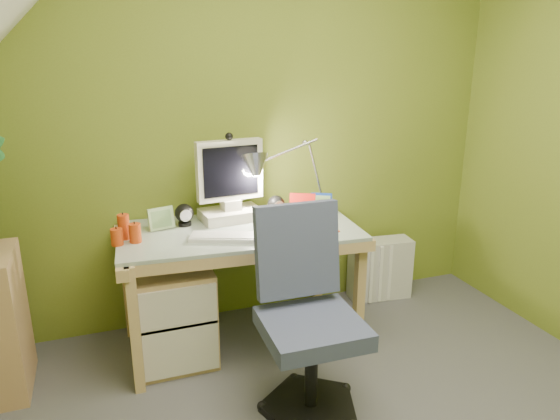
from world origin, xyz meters
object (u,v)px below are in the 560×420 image
object	(u,v)px
radiator	(380,269)
task_chair	(312,326)
desk_lamp	(304,159)
monitor	(230,177)
desk	(241,286)

from	to	relation	value
radiator	task_chair	bearing A→B (deg)	-127.91
desk_lamp	task_chair	xyz separation A→B (m)	(-0.31, -0.89, -0.57)
monitor	task_chair	bearing A→B (deg)	-86.72
desk	monitor	xyz separation A→B (m)	(0.00, 0.18, 0.60)
desk	task_chair	xyz separation A→B (m)	(0.14, -0.71, 0.10)
monitor	task_chair	xyz separation A→B (m)	(0.14, -0.89, -0.49)
task_chair	desk_lamp	bearing A→B (deg)	71.74
desk	desk_lamp	bearing A→B (deg)	25.75
task_chair	desk	bearing A→B (deg)	102.16
desk	monitor	bearing A→B (deg)	93.95
monitor	task_chair	world-z (taller)	monitor
desk_lamp	radiator	distance (m)	1.00
desk_lamp	task_chair	world-z (taller)	desk_lamp
desk	monitor	size ratio (longest dim) A/B	2.58
monitor	desk_lamp	world-z (taller)	desk_lamp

